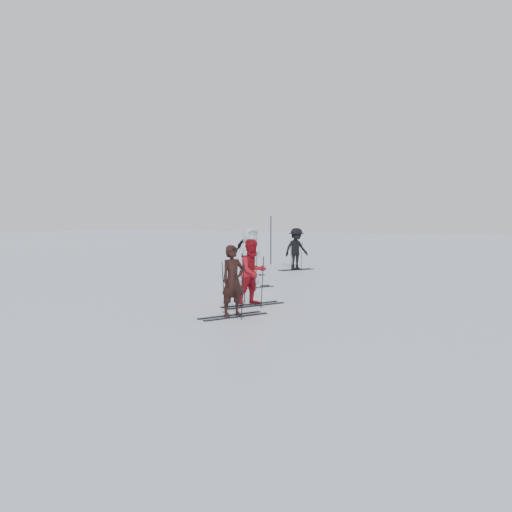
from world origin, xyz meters
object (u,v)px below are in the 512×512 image
(skier_grey, at_px, (250,258))
(skier_uphill_far, at_px, (296,249))
(skier_near_dark, at_px, (233,282))
(skier_red, at_px, (253,273))
(piste_marker, at_px, (271,240))
(skier_uphill_left, at_px, (246,253))

(skier_grey, distance_m, skier_uphill_far, 6.21)
(skier_near_dark, relative_size, skier_red, 0.96)
(skier_grey, height_order, piste_marker, piste_marker)
(skier_grey, relative_size, skier_uphill_far, 1.10)
(skier_near_dark, relative_size, piste_marker, 0.70)
(skier_uphill_far, distance_m, piste_marker, 2.90)
(skier_uphill_far, bearing_deg, skier_grey, -139.44)
(skier_near_dark, height_order, skier_uphill_far, skier_uphill_far)
(skier_red, height_order, skier_uphill_left, skier_uphill_left)
(skier_near_dark, height_order, piste_marker, piste_marker)
(skier_uphill_left, relative_size, skier_uphill_far, 1.00)
(skier_near_dark, xyz_separation_m, skier_grey, (-2.20, 4.67, 0.16))
(skier_near_dark, xyz_separation_m, skier_red, (-0.39, 1.60, 0.04))
(skier_uphill_left, distance_m, piste_marker, 5.32)
(skier_uphill_far, relative_size, piste_marker, 0.76)
(skier_uphill_left, height_order, piste_marker, piste_marker)
(skier_grey, relative_size, skier_uphill_left, 1.10)
(skier_grey, bearing_deg, skier_near_dark, -125.90)
(skier_near_dark, distance_m, skier_uphill_far, 11.30)
(skier_near_dark, xyz_separation_m, skier_uphill_left, (-4.01, 7.60, 0.08))
(piste_marker, bearing_deg, skier_grey, -66.92)
(skier_red, distance_m, skier_grey, 3.57)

